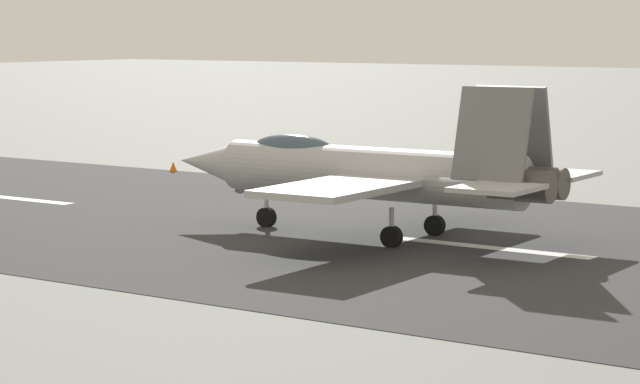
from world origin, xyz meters
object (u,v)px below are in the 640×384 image
Objects in this scene: fighter_jet at (371,171)px; marker_cone_far at (173,167)px; marker_cone_mid at (418,186)px; crew_person at (239,170)px.

fighter_jet is 24.35m from marker_cone_far.
marker_cone_mid is at bearing -66.63° from fighter_jet.
crew_person is (13.59, -9.64, -1.62)m from fighter_jet.
fighter_jet is 10.11× the size of crew_person.
crew_person is at bearing -35.35° from fighter_jet.
crew_person is 7.70m from marker_cone_far.
marker_cone_mid and marker_cone_far have the same top height.
fighter_jet is 29.67× the size of marker_cone_far.
crew_person reaches higher than marker_cone_mid.
crew_person is 8.67m from marker_cone_mid.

